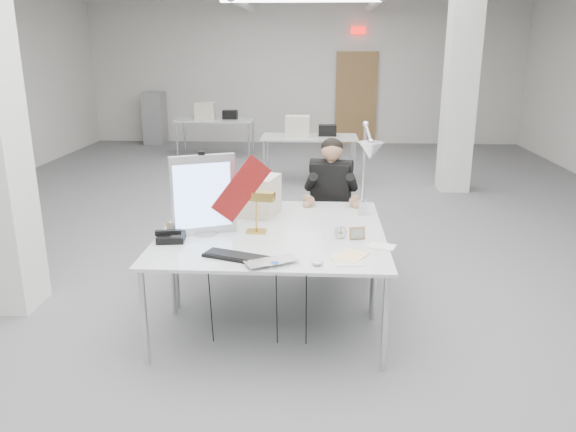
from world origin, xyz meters
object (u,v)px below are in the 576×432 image
object	(u,v)px
laptop	(275,265)
architect_lamp	(366,171)
bankers_lamp	(256,212)
beige_monitor	(256,195)
desk_phone	(171,238)
desk_main	(268,250)
monitor	(203,195)
office_chair	(330,219)
seated_person	(331,182)

from	to	relation	value
laptop	architect_lamp	world-z (taller)	architect_lamp
bankers_lamp	beige_monitor	distance (m)	0.51
desk_phone	laptop	bearing A→B (deg)	-37.29
desk_main	desk_phone	size ratio (longest dim) A/B	8.70
monitor	desk_phone	distance (m)	0.42
desk_main	office_chair	world-z (taller)	office_chair
monitor	architect_lamp	xyz separation A→B (m)	(1.30, 0.38, 0.13)
seated_person	beige_monitor	distance (m)	0.95
desk_phone	beige_monitor	bearing A→B (deg)	45.55
office_chair	monitor	distance (m)	1.73
office_chair	monitor	world-z (taller)	monitor
desk_phone	beige_monitor	size ratio (longest dim) A/B	0.56
laptop	desk_phone	world-z (taller)	desk_phone
office_chair	seated_person	size ratio (longest dim) A/B	1.22
desk_main	beige_monitor	distance (m)	0.92
office_chair	beige_monitor	distance (m)	1.08
desk_main	desk_phone	xyz separation A→B (m)	(-0.76, 0.13, 0.04)
monitor	architect_lamp	world-z (taller)	architect_lamp
bankers_lamp	architect_lamp	size ratio (longest dim) A/B	0.39
monitor	beige_monitor	bearing A→B (deg)	35.32
monitor	architect_lamp	distance (m)	1.36
monitor	laptop	xyz separation A→B (m)	(0.62, -0.68, -0.30)
office_chair	architect_lamp	size ratio (longest dim) A/B	1.12
bankers_lamp	office_chair	bearing A→B (deg)	73.75
architect_lamp	bankers_lamp	bearing A→B (deg)	-167.13
office_chair	bankers_lamp	world-z (taller)	bankers_lamp
seated_person	desk_phone	world-z (taller)	seated_person
laptop	desk_phone	size ratio (longest dim) A/B	1.78
monitor	laptop	distance (m)	0.97
desk_main	seated_person	world-z (taller)	seated_person
bankers_lamp	desk_phone	xyz separation A→B (m)	(-0.63, -0.25, -0.15)
beige_monitor	desk_phone	bearing A→B (deg)	-113.28
seated_person	bankers_lamp	xyz separation A→B (m)	(-0.62, -1.17, 0.03)
office_chair	seated_person	bearing A→B (deg)	-78.12
seated_person	beige_monitor	xyz separation A→B (m)	(-0.68, -0.67, 0.03)
seated_person	bankers_lamp	bearing A→B (deg)	-105.83
bankers_lamp	beige_monitor	size ratio (longest dim) A/B	0.93
seated_person	architect_lamp	size ratio (longest dim) A/B	0.92
seated_person	architect_lamp	world-z (taller)	architect_lamp
architect_lamp	desk_main	bearing A→B (deg)	-144.69
desk_phone	architect_lamp	distance (m)	1.68
bankers_lamp	desk_phone	bearing A→B (deg)	-148.23
desk_main	desk_phone	bearing A→B (deg)	170.34
office_chair	beige_monitor	xyz separation A→B (m)	(-0.68, -0.72, 0.43)
desk_main	seated_person	bearing A→B (deg)	72.35
seated_person	architect_lamp	distance (m)	0.94
architect_lamp	desk_phone	bearing A→B (deg)	-166.66
desk_main	bankers_lamp	xyz separation A→B (m)	(-0.12, 0.38, 0.19)
seated_person	laptop	xyz separation A→B (m)	(-0.41, -1.91, -0.13)
laptop	office_chair	bearing A→B (deg)	49.11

